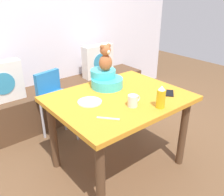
{
  "coord_description": "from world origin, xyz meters",
  "views": [
    {
      "loc": [
        -1.25,
        -1.44,
        1.61
      ],
      "look_at": [
        0.0,
        0.1,
        0.69
      ],
      "focal_mm": 38.48,
      "sensor_mm": 36.0,
      "label": 1
    }
  ],
  "objects_px": {
    "pillow_floral_right": "(98,61)",
    "cell_phone": "(169,93)",
    "highchair": "(56,98)",
    "ketchup_bottle": "(161,97)",
    "pillow_floral_left": "(1,82)",
    "dinner_plate_near": "(90,102)",
    "teddy_bear": "(106,58)",
    "dining_table": "(119,108)",
    "coffee_mug": "(133,101)",
    "infant_seat_teal": "(106,80)"
  },
  "relations": [
    {
      "from": "pillow_floral_left",
      "to": "infant_seat_teal",
      "type": "distance_m",
      "value": 1.17
    },
    {
      "from": "highchair",
      "to": "ketchup_bottle",
      "type": "relative_size",
      "value": 4.27
    },
    {
      "from": "dining_table",
      "to": "cell_phone",
      "type": "xyz_separation_m",
      "value": [
        0.39,
        -0.24,
        0.11
      ]
    },
    {
      "from": "dining_table",
      "to": "highchair",
      "type": "height_order",
      "value": "highchair"
    },
    {
      "from": "infant_seat_teal",
      "to": "dinner_plate_near",
      "type": "xyz_separation_m",
      "value": [
        -0.32,
        -0.19,
        -0.07
      ]
    },
    {
      "from": "ketchup_bottle",
      "to": "coffee_mug",
      "type": "bearing_deg",
      "value": 134.73
    },
    {
      "from": "dinner_plate_near",
      "to": "cell_phone",
      "type": "relative_size",
      "value": 1.39
    },
    {
      "from": "coffee_mug",
      "to": "dining_table",
      "type": "bearing_deg",
      "value": 80.08
    },
    {
      "from": "coffee_mug",
      "to": "cell_phone",
      "type": "xyz_separation_m",
      "value": [
        0.43,
        -0.03,
        -0.04
      ]
    },
    {
      "from": "highchair",
      "to": "pillow_floral_right",
      "type": "bearing_deg",
      "value": 25.68
    },
    {
      "from": "pillow_floral_right",
      "to": "cell_phone",
      "type": "distance_m",
      "value": 1.45
    },
    {
      "from": "ketchup_bottle",
      "to": "infant_seat_teal",
      "type": "bearing_deg",
      "value": 95.81
    },
    {
      "from": "pillow_floral_left",
      "to": "teddy_bear",
      "type": "distance_m",
      "value": 1.21
    },
    {
      "from": "pillow_floral_left",
      "to": "cell_phone",
      "type": "height_order",
      "value": "pillow_floral_left"
    },
    {
      "from": "pillow_floral_left",
      "to": "cell_phone",
      "type": "xyz_separation_m",
      "value": [
        1.04,
        -1.42,
        0.06
      ]
    },
    {
      "from": "pillow_floral_right",
      "to": "ketchup_bottle",
      "type": "relative_size",
      "value": 2.38
    },
    {
      "from": "pillow_floral_right",
      "to": "teddy_bear",
      "type": "bearing_deg",
      "value": -122.11
    },
    {
      "from": "dinner_plate_near",
      "to": "teddy_bear",
      "type": "bearing_deg",
      "value": 31.23
    },
    {
      "from": "infant_seat_teal",
      "to": "pillow_floral_left",
      "type": "bearing_deg",
      "value": 127.14
    },
    {
      "from": "highchair",
      "to": "ketchup_bottle",
      "type": "xyz_separation_m",
      "value": [
        0.34,
        -1.13,
        0.31
      ]
    },
    {
      "from": "dining_table",
      "to": "coffee_mug",
      "type": "xyz_separation_m",
      "value": [
        -0.04,
        -0.21,
        0.16
      ]
    },
    {
      "from": "dining_table",
      "to": "dinner_plate_near",
      "type": "xyz_separation_m",
      "value": [
        -0.27,
        0.06,
        0.12
      ]
    },
    {
      "from": "pillow_floral_left",
      "to": "ketchup_bottle",
      "type": "height_order",
      "value": "ketchup_bottle"
    },
    {
      "from": "infant_seat_teal",
      "to": "teddy_bear",
      "type": "bearing_deg",
      "value": -90.0
    },
    {
      "from": "dining_table",
      "to": "cell_phone",
      "type": "distance_m",
      "value": 0.47
    },
    {
      "from": "pillow_floral_right",
      "to": "teddy_bear",
      "type": "distance_m",
      "value": 1.15
    },
    {
      "from": "teddy_bear",
      "to": "dining_table",
      "type": "bearing_deg",
      "value": -101.44
    },
    {
      "from": "teddy_bear",
      "to": "pillow_floral_right",
      "type": "bearing_deg",
      "value": 57.89
    },
    {
      "from": "teddy_bear",
      "to": "cell_phone",
      "type": "xyz_separation_m",
      "value": [
        0.34,
        -0.49,
        -0.27
      ]
    },
    {
      "from": "dinner_plate_near",
      "to": "cell_phone",
      "type": "xyz_separation_m",
      "value": [
        0.66,
        -0.3,
        -0.0
      ]
    },
    {
      "from": "coffee_mug",
      "to": "pillow_floral_right",
      "type": "bearing_deg",
      "value": 64.3
    },
    {
      "from": "highchair",
      "to": "coffee_mug",
      "type": "bearing_deg",
      "value": -78.89
    },
    {
      "from": "dining_table",
      "to": "infant_seat_teal",
      "type": "distance_m",
      "value": 0.32
    },
    {
      "from": "highchair",
      "to": "infant_seat_teal",
      "type": "relative_size",
      "value": 2.39
    },
    {
      "from": "pillow_floral_right",
      "to": "dinner_plate_near",
      "type": "bearing_deg",
      "value": -128.79
    },
    {
      "from": "coffee_mug",
      "to": "dinner_plate_near",
      "type": "distance_m",
      "value": 0.36
    },
    {
      "from": "pillow_floral_right",
      "to": "cell_phone",
      "type": "height_order",
      "value": "pillow_floral_right"
    },
    {
      "from": "cell_phone",
      "to": "pillow_floral_left",
      "type": "bearing_deg",
      "value": -2.74
    },
    {
      "from": "ketchup_bottle",
      "to": "coffee_mug",
      "type": "xyz_separation_m",
      "value": [
        -0.15,
        0.15,
        -0.04
      ]
    },
    {
      "from": "teddy_bear",
      "to": "dinner_plate_near",
      "type": "relative_size",
      "value": 1.25
    },
    {
      "from": "pillow_floral_left",
      "to": "pillow_floral_right",
      "type": "distance_m",
      "value": 1.29
    },
    {
      "from": "pillow_floral_right",
      "to": "infant_seat_teal",
      "type": "xyz_separation_m",
      "value": [
        -0.58,
        -0.93,
        0.13
      ]
    },
    {
      "from": "pillow_floral_left",
      "to": "highchair",
      "type": "distance_m",
      "value": 0.61
    },
    {
      "from": "dinner_plate_near",
      "to": "coffee_mug",
      "type": "bearing_deg",
      "value": -49.76
    },
    {
      "from": "infant_seat_teal",
      "to": "teddy_bear",
      "type": "xyz_separation_m",
      "value": [
        0.0,
        -0.0,
        0.21
      ]
    },
    {
      "from": "coffee_mug",
      "to": "pillow_floral_left",
      "type": "bearing_deg",
      "value": 113.77
    },
    {
      "from": "ketchup_bottle",
      "to": "dinner_plate_near",
      "type": "distance_m",
      "value": 0.58
    },
    {
      "from": "cell_phone",
      "to": "pillow_floral_right",
      "type": "bearing_deg",
      "value": -48.72
    },
    {
      "from": "pillow_floral_right",
      "to": "cell_phone",
      "type": "xyz_separation_m",
      "value": [
        -0.24,
        -1.42,
        0.06
      ]
    },
    {
      "from": "pillow_floral_left",
      "to": "infant_seat_teal",
      "type": "height_order",
      "value": "same"
    }
  ]
}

